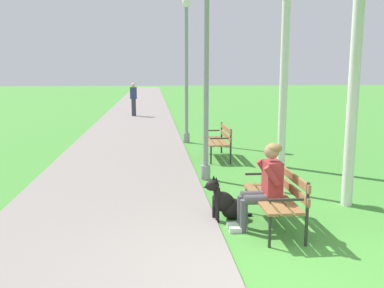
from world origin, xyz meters
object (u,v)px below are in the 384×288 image
object	(u,v)px
park_bench_mid	(219,139)
dog_black	(226,203)
lamp_post_near	(206,71)
pedestrian_distant	(134,100)
park_bench_near	(278,193)
person_seated_on_near_bench	(265,183)
lamp_post_mid	(186,69)

from	to	relation	value
park_bench_mid	dog_black	size ratio (longest dim) A/B	1.84
lamp_post_near	pedestrian_distant	distance (m)	12.71
park_bench_near	lamp_post_near	bearing A→B (deg)	103.54
pedestrian_distant	park_bench_near	bearing A→B (deg)	-80.08
park_bench_near	pedestrian_distant	xyz separation A→B (m)	(-2.68, 15.31, 0.33)
person_seated_on_near_bench	lamp_post_mid	size ratio (longest dim) A/B	0.28
person_seated_on_near_bench	lamp_post_near	size ratio (longest dim) A/B	0.29
park_bench_near	lamp_post_near	world-z (taller)	lamp_post_near
person_seated_on_near_bench	lamp_post_near	bearing A→B (deg)	99.40
dog_black	park_bench_near	bearing A→B (deg)	-29.87
park_bench_near	dog_black	bearing A→B (deg)	150.13
lamp_post_near	lamp_post_mid	bearing A→B (deg)	90.33
pedestrian_distant	lamp_post_near	bearing A→B (deg)	-80.91
person_seated_on_near_bench	dog_black	distance (m)	0.76
dog_black	pedestrian_distant	bearing A→B (deg)	97.65
park_bench_near	person_seated_on_near_bench	xyz separation A→B (m)	(-0.21, -0.04, 0.17)
dog_black	lamp_post_near	distance (m)	3.16
person_seated_on_near_bench	park_bench_mid	bearing A→B (deg)	88.49
lamp_post_near	pedestrian_distant	world-z (taller)	lamp_post_near
person_seated_on_near_bench	dog_black	xyz separation A→B (m)	(-0.47, 0.43, -0.42)
park_bench_near	lamp_post_mid	world-z (taller)	lamp_post_mid
lamp_post_mid	pedestrian_distant	bearing A→B (deg)	104.10
park_bench_near	park_bench_mid	bearing A→B (deg)	90.86
park_bench_near	person_seated_on_near_bench	distance (m)	0.27
lamp_post_near	lamp_post_mid	distance (m)	4.64
lamp_post_mid	pedestrian_distant	world-z (taller)	lamp_post_mid
pedestrian_distant	dog_black	bearing A→B (deg)	-82.35
park_bench_mid	pedestrian_distant	world-z (taller)	pedestrian_distant
person_seated_on_near_bench	lamp_post_near	xyz separation A→B (m)	(-0.48, 2.88, 1.56)
dog_black	lamp_post_mid	xyz separation A→B (m)	(-0.04, 7.09, 2.02)
lamp_post_mid	pedestrian_distant	size ratio (longest dim) A/B	2.67
park_bench_mid	park_bench_near	bearing A→B (deg)	-89.14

